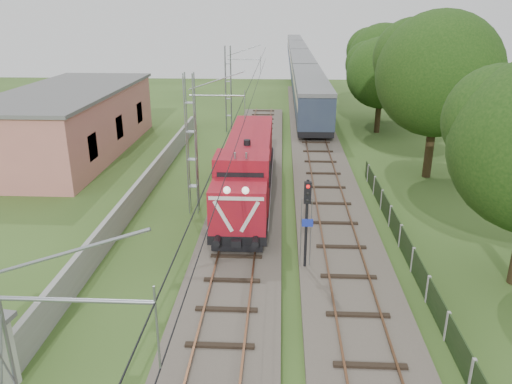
{
  "coord_description": "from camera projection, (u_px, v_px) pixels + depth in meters",
  "views": [
    {
      "loc": [
        1.97,
        -14.78,
        11.24
      ],
      "look_at": [
        0.73,
        9.58,
        2.2
      ],
      "focal_mm": 35.0,
      "sensor_mm": 36.0,
      "label": 1
    }
  ],
  "objects": [
    {
      "name": "ground",
      "position": [
        222.0,
        342.0,
        17.84
      ],
      "size": [
        140.0,
        140.0,
        0.0
      ],
      "primitive_type": "plane",
      "color": "#30491B",
      "rests_on": "ground"
    },
    {
      "name": "track_main",
      "position": [
        238.0,
        249.0,
        24.34
      ],
      "size": [
        4.2,
        70.0,
        0.45
      ],
      "color": "#6B6054",
      "rests_on": "ground"
    },
    {
      "name": "track_side",
      "position": [
        322.0,
        169.0,
        36.27
      ],
      "size": [
        4.2,
        80.0,
        0.45
      ],
      "color": "#6B6054",
      "rests_on": "ground"
    },
    {
      "name": "catenary",
      "position": [
        192.0,
        145.0,
        27.81
      ],
      "size": [
        3.31,
        70.0,
        8.0
      ],
      "color": "gray",
      "rests_on": "ground"
    },
    {
      "name": "boundary_wall",
      "position": [
        135.0,
        199.0,
        29.13
      ],
      "size": [
        0.25,
        40.0,
        1.5
      ],
      "primitive_type": "cube",
      "color": "#9E9E99",
      "rests_on": "ground"
    },
    {
      "name": "station_building",
      "position": [
        70.0,
        121.0,
        40.12
      ],
      "size": [
        8.4,
        20.4,
        5.22
      ],
      "color": "tan",
      "rests_on": "ground"
    },
    {
      "name": "fence",
      "position": [
        428.0,
        289.0,
        20.06
      ],
      "size": [
        0.12,
        32.0,
        1.2
      ],
      "color": "black",
      "rests_on": "ground"
    },
    {
      "name": "locomotive",
      "position": [
        248.0,
        167.0,
        30.28
      ],
      "size": [
        2.81,
        16.04,
        4.07
      ],
      "color": "black",
      "rests_on": "ground"
    },
    {
      "name": "coach_rake",
      "position": [
        299.0,
        59.0,
        88.11
      ],
      "size": [
        3.28,
        97.89,
        3.79
      ],
      "color": "black",
      "rests_on": "ground"
    },
    {
      "name": "signal_post",
      "position": [
        307.0,
        211.0,
        21.46
      ],
      "size": [
        0.49,
        0.38,
        4.41
      ],
      "color": "black",
      "rests_on": "ground"
    },
    {
      "name": "tree_b",
      "position": [
        440.0,
        76.0,
        32.84
      ],
      "size": [
        8.67,
        8.26,
        11.24
      ],
      "color": "#3D2E19",
      "rests_on": "ground"
    },
    {
      "name": "tree_c",
      "position": [
        382.0,
        74.0,
        45.9
      ],
      "size": [
        6.81,
        6.49,
        8.83
      ],
      "color": "#3D2E19",
      "rests_on": "ground"
    },
    {
      "name": "tree_d",
      "position": [
        384.0,
        61.0,
        50.88
      ],
      "size": [
        7.61,
        7.25,
        9.86
      ],
      "color": "#3D2E19",
      "rests_on": "ground"
    }
  ]
}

